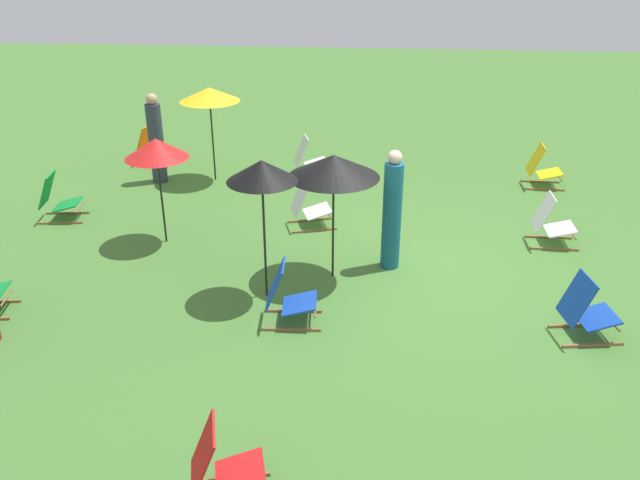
{
  "coord_description": "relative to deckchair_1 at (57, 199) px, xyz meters",
  "views": [
    {
      "loc": [
        -8.48,
        0.45,
        4.58
      ],
      "look_at": [
        0.0,
        1.2,
        0.5
      ],
      "focal_mm": 36.58,
      "sensor_mm": 36.0,
      "label": 1
    }
  ],
  "objects": [
    {
      "name": "umbrella_1",
      "position": [
        -1.63,
        -4.87,
        1.31
      ],
      "size": [
        1.27,
        1.27,
        1.84
      ],
      "color": "black",
      "rests_on": "ground"
    },
    {
      "name": "umbrella_2",
      "position": [
        -2.27,
        -4.0,
        1.44
      ],
      "size": [
        0.92,
        0.92,
        1.95
      ],
      "color": "black",
      "rests_on": "ground"
    },
    {
      "name": "deckchair_6",
      "position": [
        -5.85,
        -4.2,
        0.0
      ],
      "size": [
        0.65,
        0.86,
        0.83
      ],
      "rotation": [
        0.0,
        0.0,
        0.25
      ],
      "color": "olive",
      "rests_on": "ground"
    },
    {
      "name": "deckchair_11",
      "position": [
        0.06,
        -4.34,
        0.0
      ],
      "size": [
        0.68,
        0.87,
        0.83
      ],
      "rotation": [
        0.0,
        0.0,
        0.3
      ],
      "color": "olive",
      "rests_on": "ground"
    },
    {
      "name": "deckchair_9",
      "position": [
        -2.93,
        -8.06,
        0.0
      ],
      "size": [
        0.6,
        0.83,
        0.83
      ],
      "rotation": [
        0.0,
        0.0,
        0.17
      ],
      "color": "olive",
      "rests_on": "ground"
    },
    {
      "name": "deckchair_4",
      "position": [
        2.54,
        -4.09,
        0.0
      ],
      "size": [
        0.67,
        0.86,
        0.83
      ],
      "rotation": [
        0.0,
        0.0,
        0.28
      ],
      "color": "olive",
      "rests_on": "ground"
    },
    {
      "name": "deckchair_10",
      "position": [
        3.06,
        -0.67,
        0.0
      ],
      "size": [
        0.61,
        0.83,
        0.83
      ],
      "rotation": [
        0.0,
        0.0,
        -0.18
      ],
      "color": "olive",
      "rests_on": "ground"
    },
    {
      "name": "ground_plane",
      "position": [
        -1.5,
        -5.88,
        -0.37
      ],
      "size": [
        40.0,
        40.0,
        0.0
      ],
      "primitive_type": "plane",
      "color": "#477A33"
    },
    {
      "name": "person_0",
      "position": [
        -1.26,
        -5.7,
        0.5
      ],
      "size": [
        0.37,
        0.37,
        1.81
      ],
      "rotation": [
        0.0,
        0.0,
        5.85
      ],
      "color": "#195972",
      "rests_on": "ground"
    },
    {
      "name": "umbrella_3",
      "position": [
        2.19,
        -2.23,
        1.35
      ],
      "size": [
        1.16,
        1.16,
        1.85
      ],
      "color": "black",
      "rests_on": "ground"
    },
    {
      "name": "deckchair_1",
      "position": [
        0.0,
        0.0,
        0.0
      ],
      "size": [
        0.57,
        0.82,
        0.83
      ],
      "rotation": [
        0.0,
        0.0,
        0.13
      ],
      "color": "olive",
      "rests_on": "ground"
    },
    {
      "name": "deckchair_7",
      "position": [
        2.37,
        -8.67,
        0.0
      ],
      "size": [
        0.49,
        0.77,
        0.83
      ],
      "rotation": [
        0.0,
        0.0,
        -0.02
      ],
      "color": "olive",
      "rests_on": "ground"
    },
    {
      "name": "deckchair_5",
      "position": [
        -0.28,
        -8.24,
        0.0
      ],
      "size": [
        0.48,
        0.76,
        0.83
      ],
      "rotation": [
        0.0,
        0.0,
        0.0
      ],
      "color": "olive",
      "rests_on": "ground"
    },
    {
      "name": "deckchair_2",
      "position": [
        -2.91,
        -4.38,
        0.0
      ],
      "size": [
        0.52,
        0.79,
        0.83
      ],
      "rotation": [
        0.0,
        0.0,
        0.06
      ],
      "color": "olive",
      "rests_on": "ground"
    },
    {
      "name": "umbrella_0",
      "position": [
        -0.72,
        -2.11,
        1.19
      ],
      "size": [
        0.98,
        0.98,
        1.72
      ],
      "color": "black",
      "rests_on": "ground"
    },
    {
      "name": "person_1",
      "position": [
        1.99,
        -1.15,
        0.47
      ],
      "size": [
        0.38,
        0.38,
        1.76
      ],
      "rotation": [
        0.0,
        0.0,
        1.21
      ],
      "color": "#333847",
      "rests_on": "ground"
    }
  ]
}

